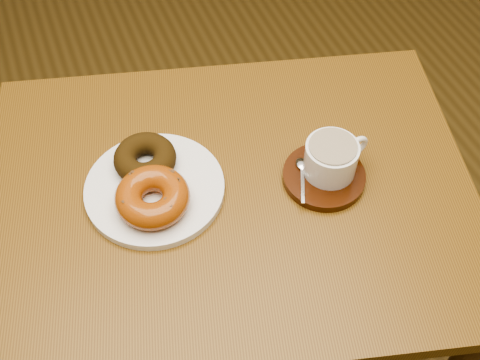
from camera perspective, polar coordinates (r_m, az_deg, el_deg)
name	(u,v)px	position (r m, az deg, el deg)	size (l,w,h in m)	color
ground	(132,300)	(1.87, -10.19, -11.16)	(6.00, 6.00, 0.00)	brown
cafe_table	(230,230)	(1.16, -0.92, -4.75)	(1.00, 0.85, 0.81)	brown
donut_plate	(155,189)	(1.06, -8.08, -0.81)	(0.24, 0.24, 0.01)	white
donut_cinnamon	(145,158)	(1.07, -9.00, 2.05)	(0.11, 0.11, 0.04)	#32200A
donut_caramel	(152,197)	(1.01, -8.31, -1.60)	(0.15, 0.15, 0.05)	#9A4910
saucer	(324,176)	(1.07, 7.95, 0.33)	(0.15, 0.15, 0.02)	#321406
coffee_cup	(332,158)	(1.05, 8.69, 2.11)	(0.12, 0.09, 0.07)	white
teaspoon	(302,168)	(1.07, 5.93, 1.10)	(0.05, 0.09, 0.01)	silver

